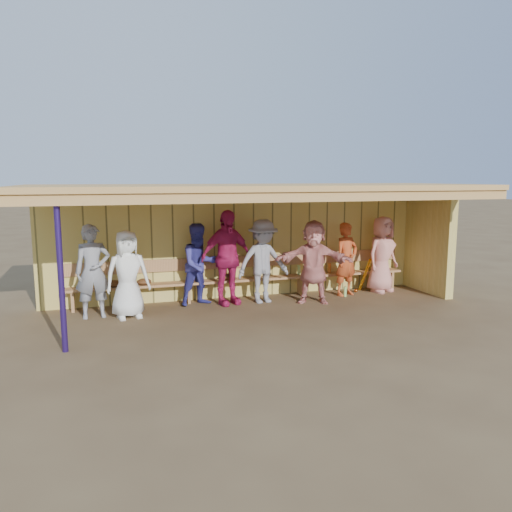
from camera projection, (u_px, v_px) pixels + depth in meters
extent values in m
plane|color=brown|center=(261.00, 310.00, 10.00)|extent=(90.00, 90.00, 0.00)
imported|color=gray|center=(93.00, 271.00, 9.36)|extent=(0.69, 0.49, 1.78)
imported|color=white|center=(128.00, 274.00, 9.37)|extent=(0.89, 0.66, 1.67)
imported|color=#363593|center=(200.00, 264.00, 10.32)|extent=(0.97, 0.85, 1.71)
imported|color=#C01E58|center=(227.00, 258.00, 10.35)|extent=(1.25, 0.78, 1.98)
imported|color=gray|center=(263.00, 261.00, 10.51)|extent=(1.21, 0.78, 1.77)
imported|color=#DA847B|center=(314.00, 262.00, 10.49)|extent=(1.70, 1.13, 1.76)
imported|color=#C0481E|center=(346.00, 259.00, 11.18)|extent=(0.69, 0.55, 1.64)
imported|color=#DF8A7D|center=(382.00, 254.00, 11.52)|extent=(1.00, 0.82, 1.76)
cube|color=#D8BF5C|center=(243.00, 243.00, 11.09)|extent=(8.60, 0.20, 2.40)
cube|color=#D8BF5C|center=(429.00, 240.00, 11.47)|extent=(0.20, 1.62, 2.40)
cube|color=tan|center=(261.00, 187.00, 9.62)|extent=(8.80, 3.20, 0.10)
cube|color=tan|center=(289.00, 197.00, 8.23)|extent=(8.80, 0.10, 0.18)
cube|color=tan|center=(50.00, 197.00, 8.53)|extent=(0.08, 3.00, 0.16)
cube|color=tan|center=(108.00, 196.00, 8.81)|extent=(0.08, 3.00, 0.16)
cube|color=tan|center=(162.00, 195.00, 9.09)|extent=(0.08, 3.00, 0.16)
cube|color=tan|center=(213.00, 195.00, 9.37)|extent=(0.08, 3.00, 0.16)
cube|color=tan|center=(261.00, 194.00, 9.64)|extent=(0.08, 3.00, 0.16)
cube|color=tan|center=(307.00, 194.00, 9.92)|extent=(0.08, 3.00, 0.16)
cube|color=tan|center=(350.00, 194.00, 10.20)|extent=(0.08, 3.00, 0.16)
cube|color=tan|center=(390.00, 193.00, 10.48)|extent=(0.08, 3.00, 0.16)
cube|color=tan|center=(429.00, 193.00, 10.76)|extent=(0.08, 3.00, 0.16)
cylinder|color=navy|center=(61.00, 275.00, 7.44)|extent=(0.09, 0.09, 2.40)
cube|color=tan|center=(246.00, 279.00, 10.94)|extent=(7.60, 0.32, 0.05)
cube|color=tan|center=(244.00, 261.00, 11.03)|extent=(7.60, 0.04, 0.26)
cube|color=tan|center=(73.00, 301.00, 9.92)|extent=(0.06, 0.29, 0.40)
cube|color=tan|center=(188.00, 293.00, 10.59)|extent=(0.06, 0.29, 0.40)
cube|color=tan|center=(301.00, 286.00, 11.35)|extent=(0.06, 0.29, 0.40)
cube|color=tan|center=(390.00, 279.00, 12.03)|extent=(0.06, 0.29, 0.40)
cylinder|color=orange|center=(365.00, 275.00, 11.58)|extent=(0.13, 0.41, 0.80)
sphere|color=orange|center=(356.00, 291.00, 11.57)|extent=(0.08, 0.08, 0.08)
ellipsoid|color=#593319|center=(114.00, 284.00, 10.05)|extent=(0.30, 0.24, 0.14)
ellipsoid|color=#593319|center=(144.00, 282.00, 10.23)|extent=(0.30, 0.24, 0.14)
ellipsoid|color=#593319|center=(227.00, 277.00, 10.75)|extent=(0.30, 0.24, 0.14)
cylinder|color=#A3D56A|center=(299.00, 270.00, 11.33)|extent=(0.07, 0.07, 0.22)
cylinder|color=orange|center=(330.00, 268.00, 11.56)|extent=(0.07, 0.07, 0.22)
cylinder|color=#A3D46A|center=(345.00, 292.00, 11.15)|extent=(0.07, 0.07, 0.22)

